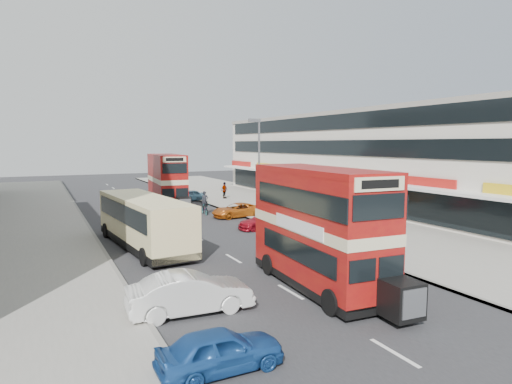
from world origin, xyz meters
TOP-DOWN VIEW (x-y plane):
  - ground at (0.00, 0.00)m, footprint 160.00×160.00m
  - road_surface at (0.00, 20.00)m, footprint 12.00×90.00m
  - pavement_right at (12.00, 20.00)m, footprint 12.00×90.00m
  - kerb_left at (-6.10, 20.00)m, footprint 0.20×90.00m
  - kerb_right at (6.10, 20.00)m, footprint 0.20×90.00m
  - commercial_row at (19.95, 22.00)m, footprint 9.90×46.20m
  - street_lamp at (6.52, 18.00)m, footprint 1.00×0.20m
  - bus_main at (1.39, 1.98)m, footprint 2.97×9.21m
  - bus_second at (1.82, 28.19)m, footprint 3.11×9.20m
  - coach at (-3.73, 12.80)m, footprint 3.67×10.79m
  - car_left_near at (-5.01, -2.67)m, footprint 3.53×1.44m
  - car_left_front at (-4.46, 1.68)m, footprint 4.65×1.85m
  - car_right_a at (5.35, 14.61)m, footprint 4.03×1.67m
  - car_right_b at (5.60, 20.14)m, footprint 4.42×2.25m
  - car_right_c at (5.18, 31.98)m, footprint 3.54×1.43m
  - pedestrian_near at (7.85, 14.46)m, footprint 0.71×0.63m
  - pedestrian_far at (9.08, 31.42)m, footprint 1.12×0.93m
  - cyclist at (3.69, 22.76)m, footprint 0.72×1.78m

SIDE VIEW (x-z plane):
  - ground at x=0.00m, z-range 0.00..0.00m
  - road_surface at x=0.00m, z-range 0.00..0.01m
  - pavement_right at x=12.00m, z-range 0.00..0.15m
  - kerb_left at x=-6.10m, z-range -0.01..0.15m
  - kerb_right at x=6.10m, z-range -0.01..0.15m
  - car_right_a at x=5.35m, z-range 0.00..1.17m
  - car_right_b at x=5.60m, z-range 0.00..1.20m
  - car_left_near at x=-5.01m, z-range 0.00..1.20m
  - car_right_c at x=5.18m, z-range 0.00..1.20m
  - cyclist at x=3.69m, z-range -0.34..1.71m
  - car_left_front at x=-4.46m, z-range 0.00..1.50m
  - pedestrian_near at x=7.85m, z-range 0.15..1.76m
  - pedestrian_far at x=9.08m, z-range 0.15..1.95m
  - coach at x=-3.73m, z-range 0.25..3.06m
  - bus_second at x=1.82m, z-range 0.13..5.11m
  - bus_main at x=1.39m, z-range 0.13..5.13m
  - commercial_row at x=19.95m, z-range 0.05..9.35m
  - street_lamp at x=6.52m, z-range 0.72..8.85m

